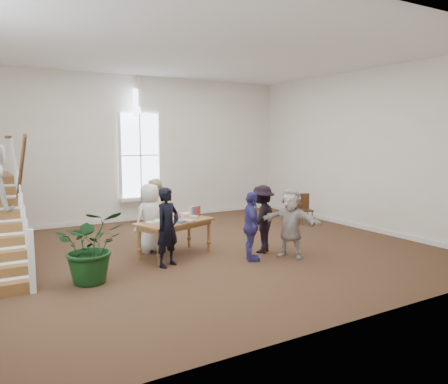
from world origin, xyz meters
TOP-DOWN VIEW (x-y plane):
  - ground at (0.00, 0.00)m, footprint 10.00×10.00m
  - room_shell at (-0.00, 4.39)m, footprint 10.49×10.00m
  - library_table at (-0.82, -0.00)m, footprint 1.87×1.34m
  - police_officer at (-1.27, -0.66)m, footprint 0.70×0.60m
  - elderly_woman at (-1.17, 0.59)m, footprint 0.89×0.71m
  - person_yellow at (-0.87, 1.09)m, footprint 1.00×0.97m
  - woman_cluster_a at (0.42, -1.18)m, footprint 0.69×0.94m
  - woman_cluster_b at (1.02, -0.73)m, footprint 1.15×1.00m
  - woman_cluster_c at (1.32, -1.38)m, footprint 1.15×1.44m
  - floor_plant at (-2.85, -0.89)m, footprint 1.35×1.22m
  - side_chair at (4.02, 1.31)m, footprint 0.50×0.50m

SIDE VIEW (x-z plane):
  - ground at x=0.00m, z-range 0.00..0.00m
  - room_shell at x=0.00m, z-range -4.60..5.40m
  - side_chair at x=4.02m, z-range 0.05..0.97m
  - floor_plant at x=-2.85m, z-range 0.00..1.34m
  - library_table at x=-0.82m, z-range 0.28..1.13m
  - woman_cluster_a at x=0.42m, z-range 0.00..1.48m
  - woman_cluster_c at x=1.32m, z-range 0.00..1.53m
  - woman_cluster_b at x=1.02m, z-range 0.00..1.54m
  - elderly_woman at x=-1.17m, z-range 0.00..1.58m
  - police_officer at x=-1.27m, z-range 0.00..1.62m
  - person_yellow at x=-0.87m, z-range 0.00..1.63m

